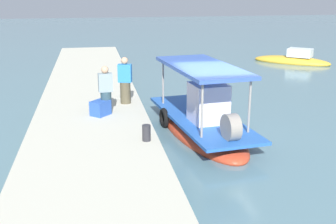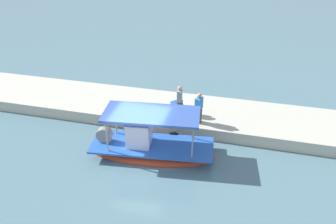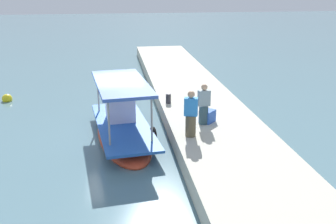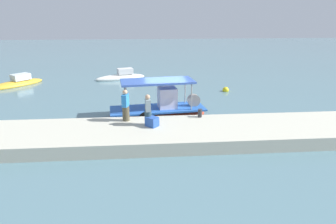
{
  "view_description": "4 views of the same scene",
  "coord_description": "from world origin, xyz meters",
  "px_view_note": "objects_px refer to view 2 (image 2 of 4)",
  "views": [
    {
      "loc": [
        12.69,
        -4.02,
        4.79
      ],
      "look_at": [
        0.01,
        -1.67,
        0.94
      ],
      "focal_mm": 44.53,
      "sensor_mm": 36.0,
      "label": 1
    },
    {
      "loc": [
        -4.35,
        11.78,
        9.84
      ],
      "look_at": [
        -0.71,
        -2.77,
        1.1
      ],
      "focal_mm": 34.65,
      "sensor_mm": 36.0,
      "label": 2
    },
    {
      "loc": [
        -15.67,
        -0.1,
        6.18
      ],
      "look_at": [
        -0.27,
        -2.3,
        0.93
      ],
      "focal_mm": 42.53,
      "sensor_mm": 36.0,
      "label": 3
    },
    {
      "loc": [
        -1.31,
        -18.03,
        6.19
      ],
      "look_at": [
        -0.06,
        -2.94,
        1.12
      ],
      "focal_mm": 31.46,
      "sensor_mm": 36.0,
      "label": 4
    }
  ],
  "objects_px": {
    "main_fishing_boat": "(150,147)",
    "fisherman_by_crate": "(199,109)",
    "fisherman_near_bollard": "(180,101)",
    "mooring_bollard": "(124,111)",
    "cargo_crate": "(177,106)"
  },
  "relations": [
    {
      "from": "main_fishing_boat",
      "to": "mooring_bollard",
      "type": "relative_size",
      "value": 13.81
    },
    {
      "from": "mooring_bollard",
      "to": "fisherman_by_crate",
      "type": "bearing_deg",
      "value": -176.79
    },
    {
      "from": "fisherman_near_bollard",
      "to": "fisherman_by_crate",
      "type": "bearing_deg",
      "value": 147.41
    },
    {
      "from": "main_fishing_boat",
      "to": "fisherman_near_bollard",
      "type": "distance_m",
      "value": 3.42
    },
    {
      "from": "fisherman_near_bollard",
      "to": "cargo_crate",
      "type": "relative_size",
      "value": 2.78
    },
    {
      "from": "cargo_crate",
      "to": "fisherman_by_crate",
      "type": "bearing_deg",
      "value": 145.09
    },
    {
      "from": "main_fishing_boat",
      "to": "fisherman_by_crate",
      "type": "bearing_deg",
      "value": -128.61
    },
    {
      "from": "fisherman_near_bollard",
      "to": "main_fishing_boat",
      "type": "bearing_deg",
      "value": 76.71
    },
    {
      "from": "fisherman_by_crate",
      "to": "mooring_bollard",
      "type": "xyz_separation_m",
      "value": [
        4.1,
        0.23,
        -0.55
      ]
    },
    {
      "from": "fisherman_by_crate",
      "to": "mooring_bollard",
      "type": "relative_size",
      "value": 3.75
    },
    {
      "from": "fisherman_near_bollard",
      "to": "mooring_bollard",
      "type": "relative_size",
      "value": 3.56
    },
    {
      "from": "main_fishing_boat",
      "to": "fisherman_near_bollard",
      "type": "bearing_deg",
      "value": -103.29
    },
    {
      "from": "fisherman_near_bollard",
      "to": "fisherman_by_crate",
      "type": "distance_m",
      "value": 1.4
    },
    {
      "from": "cargo_crate",
      "to": "fisherman_near_bollard",
      "type": "bearing_deg",
      "value": 133.66
    },
    {
      "from": "fisherman_by_crate",
      "to": "cargo_crate",
      "type": "height_order",
      "value": "fisherman_by_crate"
    }
  ]
}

